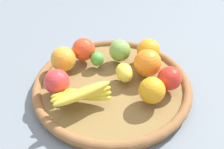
# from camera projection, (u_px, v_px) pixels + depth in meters

# --- Properties ---
(ground_plane) EXTENTS (2.40, 2.40, 0.00)m
(ground_plane) POSITION_uv_depth(u_px,v_px,m) (112.00, 89.00, 0.73)
(ground_plane) COLOR slate
(ground_plane) RESTS_ON ground
(basket) EXTENTS (0.45, 0.45, 0.04)m
(basket) POSITION_uv_depth(u_px,v_px,m) (112.00, 85.00, 0.72)
(basket) COLOR olive
(basket) RESTS_ON ground_plane
(lime_0) EXTENTS (0.06, 0.06, 0.04)m
(lime_0) POSITION_uv_depth(u_px,v_px,m) (97.00, 59.00, 0.75)
(lime_0) COLOR green
(lime_0) RESTS_ON basket
(banana_bunch) EXTENTS (0.16, 0.11, 0.06)m
(banana_bunch) POSITION_uv_depth(u_px,v_px,m) (82.00, 94.00, 0.61)
(banana_bunch) COLOR yellow
(banana_bunch) RESTS_ON basket
(apple_0) EXTENTS (0.08, 0.08, 0.07)m
(apple_0) POSITION_uv_depth(u_px,v_px,m) (120.00, 51.00, 0.76)
(apple_0) COLOR #75A845
(apple_0) RESTS_ON basket
(lemon_0) EXTENTS (0.06, 0.07, 0.05)m
(lemon_0) POSITION_uv_depth(u_px,v_px,m) (124.00, 72.00, 0.69)
(lemon_0) COLOR yellow
(lemon_0) RESTS_ON basket
(orange_3) EXTENTS (0.11, 0.11, 0.08)m
(orange_3) POSITION_uv_depth(u_px,v_px,m) (148.00, 63.00, 0.70)
(orange_3) COLOR orange
(orange_3) RESTS_ON basket
(apple_1) EXTENTS (0.07, 0.07, 0.07)m
(apple_1) POSITION_uv_depth(u_px,v_px,m) (57.00, 82.00, 0.65)
(apple_1) COLOR red
(apple_1) RESTS_ON basket
(orange_0) EXTENTS (0.09, 0.09, 0.07)m
(orange_0) POSITION_uv_depth(u_px,v_px,m) (63.00, 59.00, 0.72)
(orange_0) COLOR orange
(orange_0) RESTS_ON basket
(orange_2) EXTENTS (0.08, 0.08, 0.07)m
(orange_2) POSITION_uv_depth(u_px,v_px,m) (152.00, 90.00, 0.62)
(orange_2) COLOR orange
(orange_2) RESTS_ON basket
(orange_1) EXTENTS (0.10, 0.10, 0.07)m
(orange_1) POSITION_uv_depth(u_px,v_px,m) (148.00, 50.00, 0.76)
(orange_1) COLOR orange
(orange_1) RESTS_ON basket
(apple_3) EXTENTS (0.10, 0.10, 0.07)m
(apple_3) POSITION_uv_depth(u_px,v_px,m) (84.00, 49.00, 0.76)
(apple_3) COLOR red
(apple_3) RESTS_ON basket
(apple_2) EXTENTS (0.09, 0.09, 0.07)m
(apple_2) POSITION_uv_depth(u_px,v_px,m) (169.00, 78.00, 0.66)
(apple_2) COLOR red
(apple_2) RESTS_ON basket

